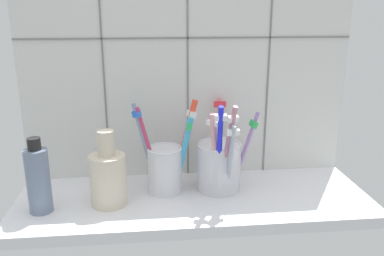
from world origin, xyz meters
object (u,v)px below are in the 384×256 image
(soap_bottle, at_px, (38,179))
(toothbrush_cup_left, at_px, (166,165))
(toothbrush_cup_right, at_px, (219,163))
(ceramic_vase, at_px, (108,177))

(soap_bottle, bearing_deg, toothbrush_cup_left, 15.00)
(toothbrush_cup_left, distance_m, toothbrush_cup_right, 0.10)
(toothbrush_cup_left, bearing_deg, toothbrush_cup_right, -1.74)
(ceramic_vase, bearing_deg, toothbrush_cup_left, 22.69)
(toothbrush_cup_left, distance_m, ceramic_vase, 0.11)
(toothbrush_cup_left, bearing_deg, ceramic_vase, -157.31)
(toothbrush_cup_right, bearing_deg, toothbrush_cup_left, 178.26)
(toothbrush_cup_left, relative_size, ceramic_vase, 1.28)
(toothbrush_cup_left, height_order, ceramic_vase, toothbrush_cup_left)
(toothbrush_cup_left, height_order, toothbrush_cup_right, toothbrush_cup_right)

